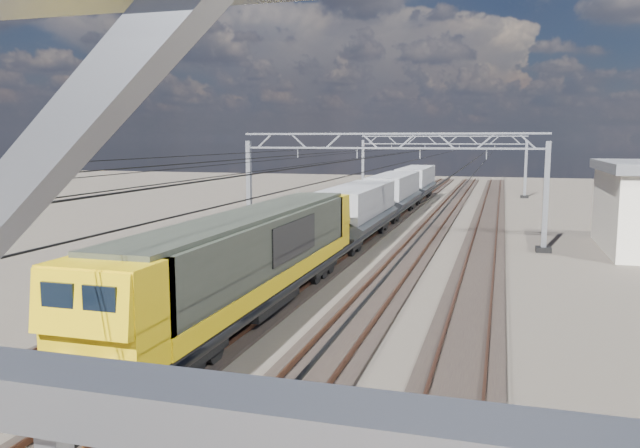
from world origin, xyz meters
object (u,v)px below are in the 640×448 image
(locomotive, at_px, (253,256))
(hopper_wagon_third, at_px, (416,181))
(hopper_wagon_mid, at_px, (394,191))
(catenary_gantry_far, at_px, (442,163))
(hopper_wagon_lead, at_px, (357,209))
(catenary_gantry_mid, at_px, (388,184))

(locomotive, xyz_separation_m, hopper_wagon_third, (-0.00, 46.10, -0.09))
(hopper_wagon_mid, height_order, hopper_wagon_third, same)
(catenary_gantry_far, distance_m, locomotive, 53.57)
(locomotive, relative_size, hopper_wagon_lead, 1.62)
(hopper_wagon_mid, distance_m, hopper_wagon_third, 14.20)
(hopper_wagon_lead, relative_size, hopper_wagon_third, 1.00)
(catenary_gantry_far, bearing_deg, hopper_wagon_lead, -93.20)
(hopper_wagon_third, bearing_deg, catenary_gantry_mid, -86.00)
(hopper_wagon_lead, bearing_deg, hopper_wagon_third, 90.00)
(catenary_gantry_mid, relative_size, hopper_wagon_lead, 1.53)
(catenary_gantry_far, xyz_separation_m, hopper_wagon_lead, (-2.00, -35.81, -1.67))
(locomotive, bearing_deg, catenary_gantry_mid, 83.48)
(locomotive, height_order, hopper_wagon_mid, locomotive)
(hopper_wagon_lead, bearing_deg, hopper_wagon_mid, 90.00)
(catenary_gantry_far, bearing_deg, hopper_wagon_mid, -95.29)
(hopper_wagon_third, bearing_deg, hopper_wagon_lead, -90.00)
(catenary_gantry_mid, bearing_deg, hopper_wagon_mid, 97.91)
(catenary_gantry_far, relative_size, locomotive, 0.94)
(locomotive, relative_size, hopper_wagon_mid, 1.62)
(locomotive, bearing_deg, hopper_wagon_third, 90.00)
(hopper_wagon_lead, xyz_separation_m, hopper_wagon_third, (0.00, 28.40, 0.00))
(catenary_gantry_mid, xyz_separation_m, hopper_wagon_lead, (-2.00, 0.19, -1.67))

